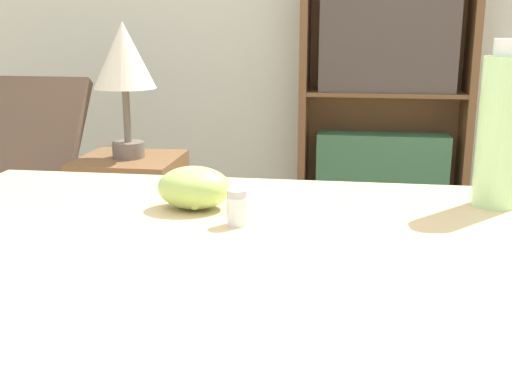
# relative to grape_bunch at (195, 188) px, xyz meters

# --- Properties ---
(dining_table) EXTENTS (1.12, 0.94, 0.77)m
(dining_table) POSITION_rel_grape_bunch_xyz_m (0.08, -0.24, -0.14)
(dining_table) COLOR #D1B27F
(dining_table) RESTS_ON ground_plane
(grape_bunch) EXTENTS (0.13, 0.10, 0.07)m
(grape_bunch) POSITION_rel_grape_bunch_xyz_m (0.00, 0.00, 0.00)
(grape_bunch) COLOR #A8CC66
(grape_bunch) RESTS_ON dining_table
(drink_bottle) EXTENTS (0.08, 0.08, 0.29)m
(drink_bottle) POSITION_rel_grape_bunch_xyz_m (0.51, 0.09, 0.10)
(drink_bottle) COLOR #B7EAA3
(drink_bottle) RESTS_ON dining_table
(salt_shaker) EXTENTS (0.03, 0.03, 0.06)m
(salt_shaker) POSITION_rel_grape_bunch_xyz_m (0.09, -0.08, -0.01)
(salt_shaker) COLOR white
(salt_shaker) RESTS_ON dining_table
(bookshelf) EXTENTS (0.82, 0.25, 1.50)m
(bookshelf) POSITION_rel_grape_bunch_xyz_m (0.42, 2.16, -0.12)
(bookshelf) COLOR brown
(bookshelf) RESTS_ON ground_plane
(side_table) EXTENTS (0.34, 0.34, 0.63)m
(side_table) POSITION_rel_grape_bunch_xyz_m (-0.50, 1.05, -0.49)
(side_table) COLOR brown
(side_table) RESTS_ON ground_plane
(table_lamp) EXTENTS (0.21, 0.21, 0.46)m
(table_lamp) POSITION_rel_grape_bunch_xyz_m (-0.50, 1.05, 0.15)
(table_lamp) COLOR #665B51
(table_lamp) RESTS_ON side_table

